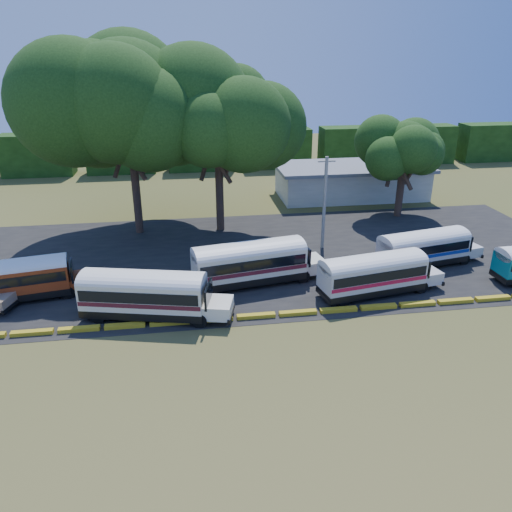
{
  "coord_description": "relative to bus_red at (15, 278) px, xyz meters",
  "views": [
    {
      "loc": [
        -3.06,
        -29.32,
        17.57
      ],
      "look_at": [
        2.24,
        6.0,
        2.61
      ],
      "focal_mm": 35.0,
      "sensor_mm": 36.0,
      "label": 1
    }
  ],
  "objects": [
    {
      "name": "asphalt_strip",
      "position": [
        16.78,
        5.63,
        -1.83
      ],
      "size": [
        64.0,
        24.0,
        0.02
      ],
      "primitive_type": "cube",
      "color": "black",
      "rests_on": "ground"
    },
    {
      "name": "treeline_backdrop",
      "position": [
        15.78,
        41.63,
        1.16
      ],
      "size": [
        130.0,
        4.0,
        6.0
      ],
      "color": "#17320E",
      "rests_on": "ground"
    },
    {
      "name": "bus_red",
      "position": [
        0.0,
        0.0,
        0.0
      ],
      "size": [
        10.05,
        4.11,
        3.22
      ],
      "rotation": [
        0.0,
        0.0,
        0.18
      ],
      "color": "black",
      "rests_on": "ground"
    },
    {
      "name": "utility_pole",
      "position": [
        25.45,
        6.87,
        2.61
      ],
      "size": [
        1.6,
        0.3,
        8.69
      ],
      "color": "gray",
      "rests_on": "ground"
    },
    {
      "name": "bus_cream_east",
      "position": [
        17.77,
        0.12,
        0.17
      ],
      "size": [
        11.13,
        4.55,
        3.56
      ],
      "rotation": [
        0.0,
        0.0,
        0.18
      ],
      "color": "black",
      "rests_on": "ground"
    },
    {
      "name": "tree_center",
      "position": [
        16.36,
        13.53,
        9.84
      ],
      "size": [
        11.19,
        11.19,
        15.83
      ],
      "color": "#332119",
      "rests_on": "ground"
    },
    {
      "name": "bus_white_red",
      "position": [
        26.73,
        -3.07,
        0.0
      ],
      "size": [
        10.2,
        4.14,
        3.26
      ],
      "rotation": [
        0.0,
        0.0,
        0.18
      ],
      "color": "black",
      "rests_on": "ground"
    },
    {
      "name": "ground",
      "position": [
        15.78,
        -6.37,
        -1.84
      ],
      "size": [
        160.0,
        160.0,
        0.0
      ],
      "primitive_type": "plane",
      "color": "#384416",
      "rests_on": "ground"
    },
    {
      "name": "tree_west",
      "position": [
        8.06,
        13.94,
        10.95
      ],
      "size": [
        15.58,
        15.58,
        18.53
      ],
      "color": "#332119",
      "rests_on": "ground"
    },
    {
      "name": "bus_white_blue",
      "position": [
        32.99,
        1.47,
        -0.04
      ],
      "size": [
        9.98,
        4.26,
        3.19
      ],
      "rotation": [
        0.0,
        0.0,
        0.2
      ],
      "color": "black",
      "rests_on": "ground"
    },
    {
      "name": "tree_east",
      "position": [
        36.53,
        15.13,
        5.78
      ],
      "size": [
        7.6,
        7.6,
        10.48
      ],
      "color": "#332119",
      "rests_on": "ground"
    },
    {
      "name": "terminal_building",
      "position": [
        33.78,
        23.63,
        0.19
      ],
      "size": [
        19.0,
        9.0,
        4.0
      ],
      "color": "beige",
      "rests_on": "ground"
    },
    {
      "name": "bus_cream_west",
      "position": [
        9.82,
        -4.12,
        0.11
      ],
      "size": [
        10.8,
        4.97,
        3.45
      ],
      "rotation": [
        0.0,
        0.0,
        -0.24
      ],
      "color": "black",
      "rests_on": "ground"
    },
    {
      "name": "curb",
      "position": [
        15.78,
        -5.37,
        -1.69
      ],
      "size": [
        53.7,
        0.45,
        0.3
      ],
      "color": "gold",
      "rests_on": "ground"
    }
  ]
}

